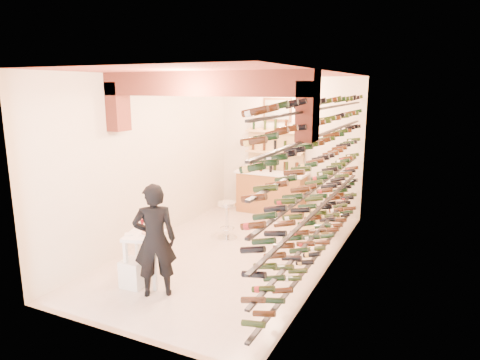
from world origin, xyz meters
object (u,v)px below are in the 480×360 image
Objects in this scene: person at (155,240)px; crate_lower at (315,227)px; white_stool at (134,273)px; back_counter at (271,191)px; chrome_barstool at (227,218)px; tasting_table at (145,243)px; wine_rack at (317,177)px.

person is 3.92m from crate_lower.
white_stool is 0.79m from person.
chrome_barstool is (-0.13, -2.05, -0.10)m from back_counter.
wine_rack is at bearing 21.25° from tasting_table.
person reaches higher than back_counter.
back_counter is at bearing -125.18° from person.
crate_lower is (-0.45, 1.67, -1.41)m from wine_rack.
tasting_table is 2.32× the size of white_stool.
back_counter is at bearing 144.62° from crate_lower.
chrome_barstool is at bearing 82.68° from white_stool.
white_stool is 2.50m from chrome_barstool.
person is at bearing -133.03° from wine_rack.
white_stool is at bearing -117.36° from crate_lower.
white_stool is 0.91× the size of crate_lower.
chrome_barstool is 1.88m from crate_lower.
wine_rack is at bearing -17.01° from chrome_barstool.
person is at bearing -89.73° from back_counter.
back_counter is at bearing 68.77° from tasting_table.
back_counter is 1.74m from crate_lower.
white_stool is (-2.28, -1.87, -1.34)m from wine_rack.
crate_lower is at bearing -35.38° from back_counter.
wine_rack is 2.23m from crate_lower.
tasting_table is at bearing -142.14° from wine_rack.
white_stool is at bearing -140.64° from wine_rack.
white_stool is (-0.10, -0.17, -0.44)m from tasting_table.
chrome_barstool is (0.22, 2.30, -0.22)m from tasting_table.
back_counter is at bearing 124.66° from wine_rack.
wine_rack is 3.42× the size of person.
white_stool is at bearing -95.68° from back_counter.
back_counter is 4.36m from tasting_table.
person is at bearing -8.16° from white_stool.
person is 3.65× the size of crate_lower.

